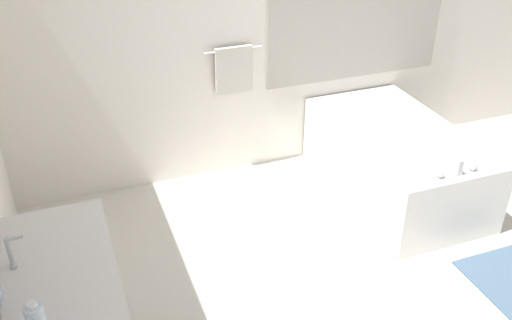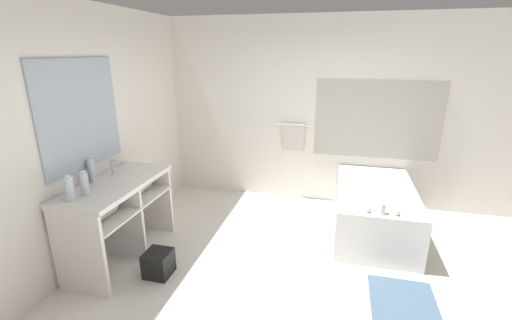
# 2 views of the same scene
# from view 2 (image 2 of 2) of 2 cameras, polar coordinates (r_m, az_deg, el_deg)

# --- Properties ---
(ground_plane) EXTENTS (16.00, 16.00, 0.00)m
(ground_plane) POSITION_cam_2_polar(r_m,az_deg,el_deg) (3.58, 5.64, -20.38)
(ground_plane) COLOR silver
(ground_plane) RESTS_ON ground
(wall_back_with_blinds) EXTENTS (7.40, 0.13, 2.70)m
(wall_back_with_blinds) POSITION_cam_2_polar(r_m,az_deg,el_deg) (5.11, 10.18, 7.74)
(wall_back_with_blinds) COLOR white
(wall_back_with_blinds) RESTS_ON ground_plane
(wall_left_with_mirror) EXTENTS (0.08, 7.40, 2.70)m
(wall_left_with_mirror) POSITION_cam_2_polar(r_m,az_deg,el_deg) (3.91, -28.01, 3.02)
(wall_left_with_mirror) COLOR white
(wall_left_with_mirror) RESTS_ON ground_plane
(vanity_counter) EXTENTS (0.61, 1.31, 0.89)m
(vanity_counter) POSITION_cam_2_polar(r_m,az_deg,el_deg) (3.99, -21.74, -6.70)
(vanity_counter) COLOR white
(vanity_counter) RESTS_ON ground_plane
(sink_faucet) EXTENTS (0.09, 0.04, 0.18)m
(sink_faucet) POSITION_cam_2_polar(r_m,az_deg,el_deg) (4.10, -22.82, -1.10)
(sink_faucet) COLOR silver
(sink_faucet) RESTS_ON vanity_counter
(bathtub) EXTENTS (0.93, 1.66, 0.71)m
(bathtub) POSITION_cam_2_polar(r_m,az_deg,el_deg) (4.60, 19.09, -7.48)
(bathtub) COLOR white
(bathtub) RESTS_ON ground_plane
(water_bottle_1) EXTENTS (0.08, 0.08, 0.25)m
(water_bottle_1) POSITION_cam_2_polar(r_m,az_deg,el_deg) (3.62, -26.70, -3.55)
(water_bottle_1) COLOR silver
(water_bottle_1) RESTS_ON vanity_counter
(water_bottle_2) EXTENTS (0.08, 0.08, 0.25)m
(water_bottle_2) POSITION_cam_2_polar(r_m,az_deg,el_deg) (3.55, -28.65, -4.22)
(water_bottle_2) COLOR silver
(water_bottle_2) RESTS_ON vanity_counter
(water_bottle_3) EXTENTS (0.08, 0.08, 0.25)m
(water_bottle_3) POSITION_cam_2_polar(r_m,az_deg,el_deg) (3.97, -25.72, -1.61)
(water_bottle_3) COLOR silver
(water_bottle_3) RESTS_ON vanity_counter
(soap_dispenser) EXTENTS (0.06, 0.06, 0.15)m
(soap_dispenser) POSITION_cam_2_polar(r_m,az_deg,el_deg) (3.93, -26.51, -2.74)
(soap_dispenser) COLOR gray
(soap_dispenser) RESTS_ON vanity_counter
(waste_bin) EXTENTS (0.26, 0.26, 0.26)m
(waste_bin) POSITION_cam_2_polar(r_m,az_deg,el_deg) (3.79, -15.94, -16.22)
(waste_bin) COLOR black
(waste_bin) RESTS_ON ground_plane
(bath_mat) EXTENTS (0.59, 0.81, 0.02)m
(bath_mat) POSITION_cam_2_polar(r_m,az_deg,el_deg) (3.61, 23.49, -21.55)
(bath_mat) COLOR slate
(bath_mat) RESTS_ON ground_plane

